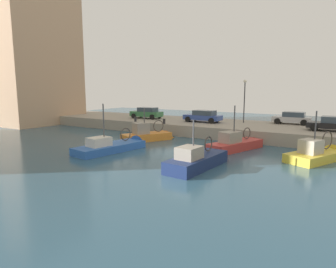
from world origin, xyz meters
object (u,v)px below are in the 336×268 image
object	(u,v)px
fishing_boat_orange	(149,139)
parked_car_black	(334,124)
fishing_boat_blue	(114,149)
parked_car_blue	(203,116)
fishing_boat_yellow	(319,158)
quay_streetlamp	(245,94)
fishing_boat_navy	(199,165)
mooring_bollard_south	(164,121)
parked_car_silver	(292,118)
fishing_boat_red	(237,148)
parked_car_green	(147,113)
mooring_bollard_mid	(135,119)

from	to	relation	value
fishing_boat_orange	parked_car_black	world-z (taller)	fishing_boat_orange
fishing_boat_blue	parked_car_blue	distance (m)	13.25
fishing_boat_blue	fishing_boat_yellow	xyz separation A→B (m)	(5.33, -14.69, 0.03)
fishing_boat_yellow	quay_streetlamp	world-z (taller)	quay_streetlamp
fishing_boat_blue	fishing_boat_navy	world-z (taller)	fishing_boat_blue
fishing_boat_blue	quay_streetlamp	bearing A→B (deg)	-22.17
fishing_boat_navy	fishing_boat_yellow	bearing A→B (deg)	-46.07
parked_car_black	mooring_bollard_south	world-z (taller)	parked_car_black
parked_car_silver	quay_streetlamp	bearing A→B (deg)	107.87
fishing_boat_red	parked_car_silver	size ratio (longest dim) A/B	1.66
parked_car_green	quay_streetlamp	distance (m)	12.57
fishing_boat_navy	quay_streetlamp	world-z (taller)	quay_streetlamp
parked_car_silver	parked_car_blue	bearing A→B (deg)	111.14
fishing_boat_orange	fishing_boat_yellow	distance (m)	15.01
parked_car_green	mooring_bollard_south	size ratio (longest dim) A/B	7.70
fishing_boat_navy	quay_streetlamp	size ratio (longest dim) A/B	1.29
parked_car_blue	mooring_bollard_mid	bearing A→B (deg)	118.18
quay_streetlamp	fishing_boat_navy	bearing A→B (deg)	-172.29
parked_car_silver	fishing_boat_blue	bearing A→B (deg)	146.34
fishing_boat_red	fishing_boat_navy	distance (m)	6.68
parked_car_silver	mooring_bollard_south	bearing A→B (deg)	121.03
fishing_boat_orange	parked_car_blue	bearing A→B (deg)	-16.59
parked_car_blue	mooring_bollard_south	xyz separation A→B (m)	(-3.73, 2.96, -0.43)
parked_car_blue	parked_car_silver	bearing A→B (deg)	-68.86
parked_car_blue	parked_car_silver	xyz separation A→B (m)	(3.50, -9.06, -0.02)
fishing_boat_yellow	mooring_bollard_south	distance (m)	16.26
mooring_bollard_south	quay_streetlamp	world-z (taller)	quay_streetlamp
fishing_boat_red	fishing_boat_blue	bearing A→B (deg)	124.15
fishing_boat_red	parked_car_silver	xyz separation A→B (m)	(10.72, -2.47, 1.74)
fishing_boat_red	parked_car_black	distance (m)	9.79
mooring_bollard_south	mooring_bollard_mid	world-z (taller)	same
parked_car_black	mooring_bollard_mid	world-z (taller)	parked_car_black
fishing_boat_blue	fishing_boat_navy	size ratio (longest dim) A/B	1.14
fishing_boat_navy	parked_car_black	size ratio (longest dim) A/B	1.43
mooring_bollard_south	mooring_bollard_mid	distance (m)	4.00
fishing_boat_red	parked_car_silver	world-z (taller)	fishing_boat_red
parked_car_green	parked_car_blue	bearing A→B (deg)	-89.66
fishing_boat_blue	mooring_bollard_mid	world-z (taller)	fishing_boat_blue
fishing_boat_blue	parked_car_silver	bearing A→B (deg)	-33.66
fishing_boat_orange	parked_car_black	bearing A→B (deg)	-64.92
parked_car_green	mooring_bollard_south	xyz separation A→B (m)	(-3.68, -5.04, -0.46)
parked_car_blue	fishing_boat_yellow	bearing A→B (deg)	-120.96
fishing_boat_navy	parked_car_black	bearing A→B (deg)	-27.12
fishing_boat_blue	parked_car_green	bearing A→B (deg)	25.16
parked_car_silver	quay_streetlamp	size ratio (longest dim) A/B	0.81
mooring_bollard_mid	quay_streetlamp	world-z (taller)	quay_streetlamp
fishing_boat_navy	parked_car_blue	distance (m)	15.35
fishing_boat_red	parked_car_black	xyz separation A→B (m)	(6.94, -6.68, 1.75)
fishing_boat_yellow	fishing_boat_orange	bearing A→B (deg)	89.55
fishing_boat_orange	parked_car_silver	size ratio (longest dim) A/B	1.48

